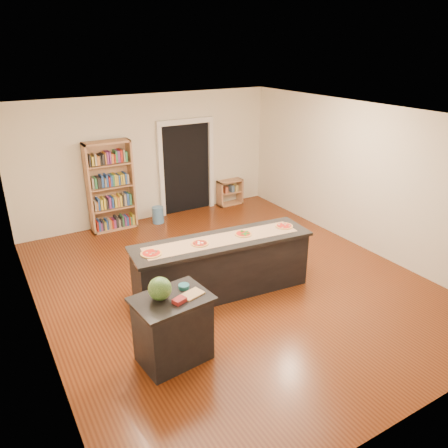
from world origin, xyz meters
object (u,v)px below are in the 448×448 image
side_counter (173,329)px  bookshelf (111,187)px  low_shelf (230,192)px  watermelon (160,289)px  waste_bin (158,215)px  kitchen_island (222,266)px

side_counter → bookshelf: size_ratio=0.48×
side_counter → low_shelf: side_counter is taller
watermelon → waste_bin: bearing=68.3°
side_counter → low_shelf: 5.91m
low_shelf → watermelon: watermelon is taller
kitchen_island → bookshelf: bearing=107.0°
kitchen_island → waste_bin: 3.34m
side_counter → watermelon: size_ratio=3.21×
waste_bin → kitchen_island: bearing=-94.4°
side_counter → waste_bin: bearing=64.0°
kitchen_island → bookshelf: size_ratio=1.49×
side_counter → watermelon: (-0.12, 0.04, 0.60)m
kitchen_island → watermelon: watermelon is taller
bookshelf → watermelon: 4.62m
low_shelf → watermelon: (-3.78, -4.59, 0.75)m
kitchen_island → watermelon: bearing=-139.0°
side_counter → bookshelf: 4.67m
bookshelf → watermelon: bearing=-99.8°
bookshelf → waste_bin: (0.96, -0.18, -0.78)m
low_shelf → waste_bin: 2.06m
low_shelf → kitchen_island: bearing=-123.0°
side_counter → waste_bin: side_counter is taller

